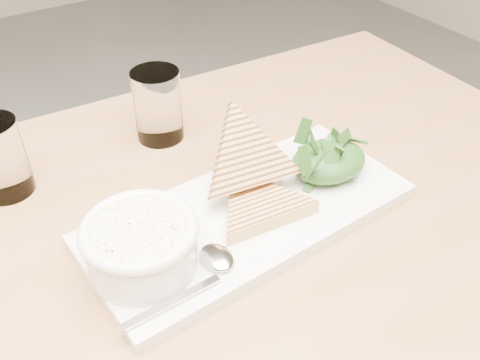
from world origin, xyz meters
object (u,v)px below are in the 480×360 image
soup_bowl (142,250)px  platter (249,215)px  table_top (184,285)px  glass_far (158,105)px

soup_bowl → platter: bearing=5.3°
table_top → glass_far: size_ratio=11.66×
soup_bowl → glass_far: (0.14, 0.24, 0.01)m
platter → soup_bowl: (-0.15, -0.01, 0.03)m
soup_bowl → glass_far: size_ratio=1.10×
glass_far → soup_bowl: bearing=-120.0°
soup_bowl → glass_far: bearing=60.0°
table_top → soup_bowl: 0.07m
platter → glass_far: bearing=91.8°
table_top → platter: bearing=16.7°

